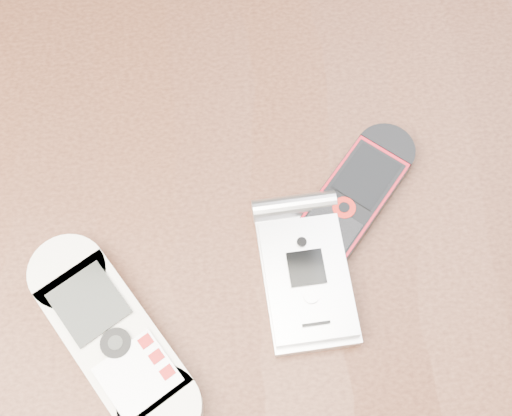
# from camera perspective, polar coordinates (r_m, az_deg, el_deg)

# --- Properties ---
(ground) EXTENTS (4.00, 4.00, 0.00)m
(ground) POSITION_cam_1_polar(r_m,az_deg,el_deg) (1.22, -0.24, -13.99)
(ground) COLOR #472B19
(ground) RESTS_ON ground
(table) EXTENTS (1.20, 0.80, 0.75)m
(table) POSITION_cam_1_polar(r_m,az_deg,el_deg) (0.59, -0.49, -4.38)
(table) COLOR black
(table) RESTS_ON ground
(nokia_white) EXTENTS (0.13, 0.16, 0.02)m
(nokia_white) POSITION_cam_1_polar(r_m,az_deg,el_deg) (0.46, -11.37, -10.20)
(nokia_white) COLOR white
(nokia_white) RESTS_ON table
(nokia_black_red) EXTENTS (0.12, 0.13, 0.01)m
(nokia_black_red) POSITION_cam_1_polar(r_m,az_deg,el_deg) (0.49, 7.48, 0.43)
(nokia_black_red) COLOR black
(nokia_black_red) RESTS_ON table
(motorola_razr) EXTENTS (0.06, 0.11, 0.02)m
(motorola_razr) POSITION_cam_1_polar(r_m,az_deg,el_deg) (0.47, 4.05, -5.42)
(motorola_razr) COLOR silver
(motorola_razr) RESTS_ON table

